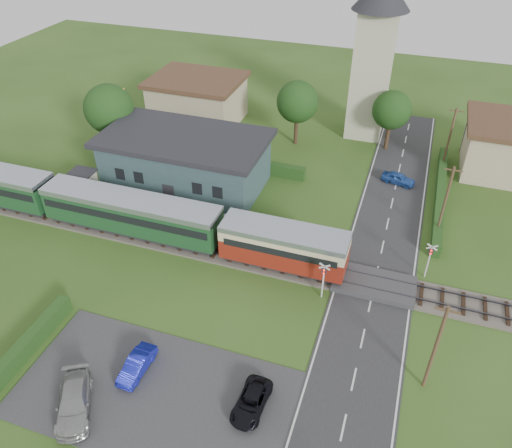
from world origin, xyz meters
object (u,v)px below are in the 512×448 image
(equipment_hut, at_px, (83,184))
(pedestrian_far, at_px, (102,196))
(church_tower, at_px, (375,47))
(car_park_blue, at_px, (137,365))
(house_east, at_px, (507,147))
(car_on_road, at_px, (398,178))
(house_west, at_px, (198,99))
(crossing_signal_near, at_px, (324,276))
(car_park_dark, at_px, (251,402))
(station_building, at_px, (186,160))
(train, at_px, (99,206))
(crossing_signal_far, at_px, (430,256))
(car_park_silver, at_px, (74,402))
(pedestrian_near, at_px, (218,213))

(equipment_hut, height_order, pedestrian_far, equipment_hut)
(church_tower, relative_size, car_park_blue, 5.19)
(house_east, distance_m, car_on_road, 11.85)
(house_west, bearing_deg, car_on_road, -15.88)
(house_west, relative_size, crossing_signal_near, 3.30)
(house_west, xyz_separation_m, car_park_blue, (11.72, -35.85, -2.15))
(car_park_blue, relative_size, car_park_dark, 0.93)
(station_building, distance_m, car_park_blue, 22.95)
(station_building, height_order, train, station_building)
(equipment_hut, relative_size, crossing_signal_far, 0.78)
(equipment_hut, xyz_separation_m, car_park_dark, (22.50, -16.17, -1.16))
(equipment_hut, xyz_separation_m, car_park_silver, (12.62, -19.70, -0.99))
(crossing_signal_near, bearing_deg, car_park_dark, -100.19)
(train, xyz_separation_m, car_on_road, (24.20, 15.86, -1.56))
(house_west, distance_m, crossing_signal_near, 33.22)
(crossing_signal_near, bearing_deg, station_building, 145.19)
(train, distance_m, church_tower, 33.25)
(crossing_signal_far, relative_size, car_park_dark, 0.90)
(station_building, height_order, house_east, house_east)
(house_west, relative_size, house_east, 1.23)
(church_tower, xyz_separation_m, car_park_dark, (-0.50, -38.97, -9.64))
(equipment_hut, relative_size, pedestrian_far, 1.37)
(crossing_signal_far, height_order, pedestrian_near, crossing_signal_far)
(house_west, distance_m, pedestrian_near, 22.40)
(house_east, bearing_deg, station_building, -156.56)
(station_building, bearing_deg, train, -114.47)
(car_park_dark, bearing_deg, house_west, 120.73)
(train, bearing_deg, equipment_hut, 140.67)
(house_east, bearing_deg, pedestrian_near, -142.54)
(station_building, height_order, pedestrian_far, station_building)
(crossing_signal_near, bearing_deg, house_west, 130.11)
(crossing_signal_far, bearing_deg, church_tower, 110.02)
(equipment_hut, bearing_deg, house_east, 26.32)
(pedestrian_far, bearing_deg, crossing_signal_far, -113.99)
(church_tower, height_order, car_park_blue, church_tower)
(car_on_road, bearing_deg, house_east, -45.16)
(house_east, bearing_deg, house_west, 178.36)
(car_park_dark, distance_m, pedestrian_far, 25.34)
(crossing_signal_near, height_order, crossing_signal_far, same)
(church_tower, distance_m, car_park_blue, 40.86)
(train, bearing_deg, house_east, 32.83)
(car_park_blue, bearing_deg, crossing_signal_far, 43.37)
(equipment_hut, bearing_deg, car_on_road, 24.25)
(equipment_hut, bearing_deg, church_tower, 44.75)
(train, height_order, house_east, house_east)
(crossing_signal_far, bearing_deg, house_east, 71.92)
(equipment_hut, distance_m, crossing_signal_near, 25.04)
(house_west, height_order, house_east, same)
(station_building, bearing_deg, equipment_hut, -144.08)
(equipment_hut, height_order, car_park_dark, equipment_hut)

